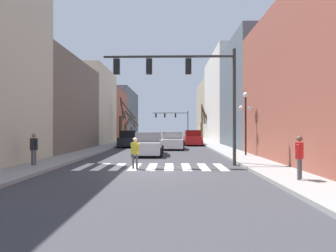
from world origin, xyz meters
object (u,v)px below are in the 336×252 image
(street_lamp_right_corner, at_px, (246,111))
(pedestrian_on_left_sidewalk, at_px, (299,153))
(pedestrian_near_right_corner, at_px, (135,150))
(street_tree_right_near, at_px, (122,123))
(traffic_signal_near, at_px, (185,79))
(street_tree_left_far, at_px, (127,126))
(car_parked_left_near, at_px, (129,139))
(traffic_signal_far, at_px, (174,118))
(street_tree_right_far, at_px, (130,128))
(car_at_intersection, at_px, (172,141))
(car_driving_away_lane, at_px, (149,144))
(pedestrian_waiting_at_curb, at_px, (34,146))
(car_parked_right_mid, at_px, (193,138))
(street_tree_left_near, at_px, (203,122))

(street_lamp_right_corner, relative_size, pedestrian_on_left_sidewalk, 2.72)
(pedestrian_near_right_corner, distance_m, pedestrian_on_left_sidewalk, 7.32)
(street_tree_right_near, bearing_deg, street_lamp_right_corner, -53.01)
(traffic_signal_near, bearing_deg, street_tree_left_far, 106.82)
(pedestrian_near_right_corner, bearing_deg, car_parked_left_near, 141.04)
(traffic_signal_far, height_order, street_tree_right_far, traffic_signal_far)
(pedestrian_near_right_corner, bearing_deg, car_at_intersection, 122.16)
(traffic_signal_far, relative_size, car_driving_away_lane, 1.69)
(car_parked_left_near, xyz_separation_m, pedestrian_near_right_corner, (2.76, -15.12, 0.11))
(street_lamp_right_corner, distance_m, pedestrian_waiting_at_curb, 13.39)
(car_driving_away_lane, xyz_separation_m, street_tree_right_far, (-5.26, 24.32, 1.21))
(car_driving_away_lane, relative_size, street_tree_left_far, 1.00)
(car_parked_left_near, bearing_deg, car_parked_right_mid, -66.98)
(traffic_signal_near, distance_m, street_tree_left_near, 30.07)
(pedestrian_near_right_corner, bearing_deg, pedestrian_on_left_sidewalk, 14.29)
(traffic_signal_near, height_order, street_tree_right_far, traffic_signal_near)
(street_lamp_right_corner, height_order, street_tree_left_far, street_tree_left_far)
(car_parked_right_mid, height_order, car_parked_left_near, car_parked_right_mid)
(traffic_signal_near, height_order, street_lamp_right_corner, traffic_signal_near)
(car_at_intersection, bearing_deg, pedestrian_waiting_at_curb, 150.08)
(car_parked_right_mid, bearing_deg, pedestrian_near_right_corner, 166.67)
(pedestrian_near_right_corner, distance_m, street_tree_left_near, 31.90)
(traffic_signal_far, height_order, pedestrian_waiting_at_curb, traffic_signal_far)
(street_lamp_right_corner, relative_size, car_driving_away_lane, 0.96)
(street_tree_left_far, relative_size, street_tree_left_near, 0.76)
(traffic_signal_far, relative_size, street_tree_right_near, 1.31)
(traffic_signal_far, bearing_deg, car_parked_left_near, -100.28)
(car_parked_left_near, bearing_deg, pedestrian_near_right_corner, -169.65)
(street_lamp_right_corner, distance_m, car_driving_away_lane, 7.46)
(car_at_intersection, relative_size, car_parked_left_near, 1.07)
(pedestrian_waiting_at_curb, height_order, pedestrian_on_left_sidewalk, pedestrian_waiting_at_curb)
(traffic_signal_near, height_order, car_parked_right_mid, traffic_signal_near)
(car_driving_away_lane, height_order, street_tree_left_far, street_tree_left_far)
(pedestrian_waiting_at_curb, bearing_deg, traffic_signal_far, -65.39)
(car_driving_away_lane, bearing_deg, street_tree_right_near, -161.30)
(street_tree_right_far, bearing_deg, pedestrian_waiting_at_curb, -90.03)
(car_parked_left_near, height_order, street_tree_right_near, street_tree_right_near)
(pedestrian_near_right_corner, bearing_deg, street_tree_left_far, 141.40)
(street_lamp_right_corner, relative_size, pedestrian_waiting_at_curb, 2.71)
(car_driving_away_lane, height_order, pedestrian_near_right_corner, car_driving_away_lane)
(street_lamp_right_corner, distance_m, car_parked_left_near, 14.02)
(street_lamp_right_corner, xyz_separation_m, car_at_intersection, (-5.11, 7.15, -2.47))
(pedestrian_near_right_corner, xyz_separation_m, street_tree_left_near, (7.04, 31.04, 2.08))
(traffic_signal_near, xyz_separation_m, car_parked_right_mid, (1.71, 16.76, -3.93))
(car_driving_away_lane, distance_m, pedestrian_on_left_sidewalk, 11.91)
(traffic_signal_far, bearing_deg, street_lamp_right_corner, -82.90)
(street_tree_right_near, bearing_deg, pedestrian_waiting_at_curb, -91.41)
(pedestrian_waiting_at_curb, distance_m, street_tree_left_near, 33.22)
(car_at_intersection, distance_m, pedestrian_waiting_at_curb, 14.17)
(traffic_signal_near, distance_m, street_tree_left_far, 26.34)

